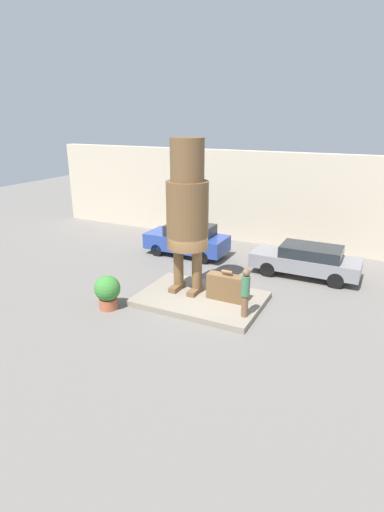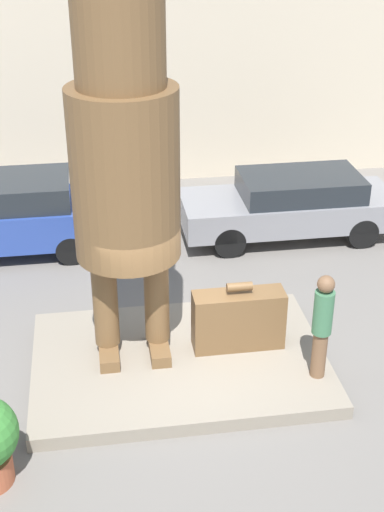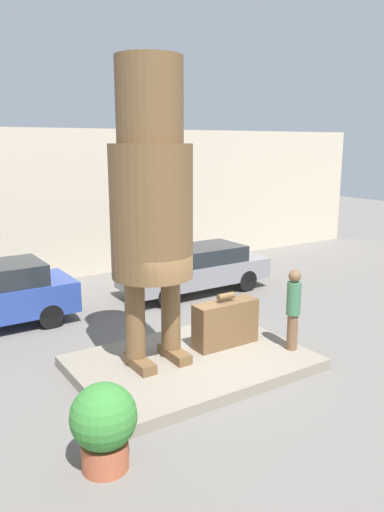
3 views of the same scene
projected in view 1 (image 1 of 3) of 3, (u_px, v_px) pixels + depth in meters
ground_plane at (201, 301)px, 15.65m from camera, size 60.00×60.00×0.00m
pedestal at (201, 299)px, 15.61m from camera, size 4.76×3.29×0.23m
building_backdrop at (267, 199)px, 22.06m from camera, size 28.00×0.60×5.11m
statue_figure at (187, 205)px, 15.00m from camera, size 1.61×1.61×5.93m
giant_suitcase at (227, 287)px, 15.13m from camera, size 1.50×0.48×1.20m
tourist at (245, 291)px, 13.70m from camera, size 0.30×0.30×1.78m
parked_car_blue at (187, 239)px, 20.62m from camera, size 4.23×1.81×1.65m
parked_car_grey at (306, 260)px, 17.88m from camera, size 4.74×1.75×1.46m
planter_pot at (108, 291)px, 14.86m from camera, size 0.97×0.97×1.31m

